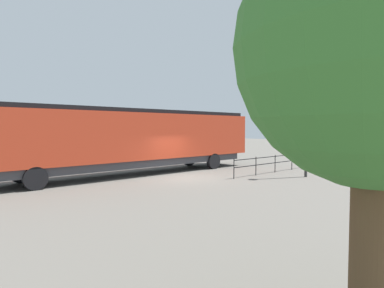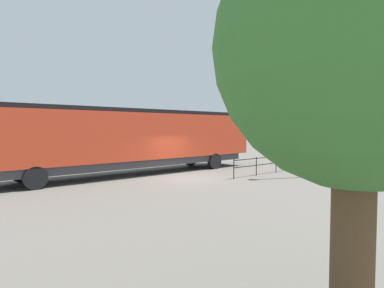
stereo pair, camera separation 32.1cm
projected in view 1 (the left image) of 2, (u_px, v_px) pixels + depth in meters
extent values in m
plane|color=#666059|center=(187.00, 178.00, 18.61)|extent=(120.00, 120.00, 0.00)
cube|color=red|center=(131.00, 136.00, 19.62)|extent=(2.92, 18.44, 2.80)
cube|color=black|center=(218.00, 140.00, 24.80)|extent=(2.80, 2.89, 1.96)
cube|color=black|center=(131.00, 111.00, 19.54)|extent=(2.62, 17.71, 0.24)
cube|color=#38383D|center=(131.00, 162.00, 19.70)|extent=(2.62, 16.97, 0.45)
cylinder|color=black|center=(189.00, 159.00, 24.60)|extent=(0.30, 1.10, 1.10)
cylinder|color=black|center=(213.00, 161.00, 22.65)|extent=(0.30, 1.10, 1.10)
cylinder|color=black|center=(20.00, 173.00, 16.77)|extent=(0.30, 1.10, 1.10)
cylinder|color=black|center=(35.00, 178.00, 14.82)|extent=(0.30, 1.10, 1.10)
cylinder|color=#2D2D2D|center=(307.00, 120.00, 18.75)|extent=(0.16, 0.16, 6.76)
sphere|color=silver|center=(308.00, 59.00, 18.58)|extent=(0.51, 0.51, 0.51)
cube|color=black|center=(275.00, 156.00, 20.85)|extent=(0.04, 8.17, 0.04)
cube|color=black|center=(275.00, 163.00, 20.87)|extent=(0.04, 8.17, 0.04)
cylinder|color=black|center=(234.00, 169.00, 18.16)|extent=(0.05, 0.05, 1.14)
cylinder|color=black|center=(256.00, 166.00, 19.51)|extent=(0.05, 0.05, 1.14)
cylinder|color=black|center=(275.00, 164.00, 20.87)|extent=(0.05, 0.05, 1.14)
cylinder|color=black|center=(292.00, 161.00, 22.23)|extent=(0.05, 0.05, 1.14)
cylinder|color=black|center=(307.00, 160.00, 23.58)|extent=(0.05, 0.05, 1.14)
cylinder|color=brown|center=(371.00, 258.00, 3.91)|extent=(0.50, 0.50, 2.57)
sphere|color=#3D7A33|center=(377.00, 46.00, 3.78)|extent=(3.42, 3.42, 3.42)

